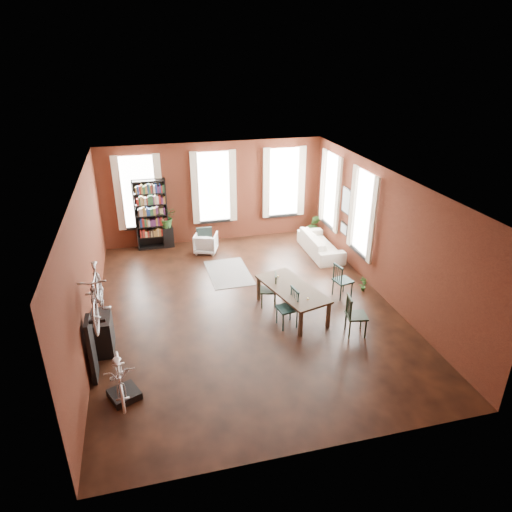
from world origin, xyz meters
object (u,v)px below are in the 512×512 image
object	(u,v)px
bookshelf	(151,215)
white_armchair	(206,242)
bike_trainer	(124,394)
dining_chair_b	(268,290)
dining_chair_c	(356,315)
dining_chair_d	(343,280)
dining_table	(292,300)
cream_sofa	(321,241)
plant_stand	(168,237)
console_table	(103,333)
bicycle_floor	(118,358)
dining_chair_a	(287,308)

from	to	relation	value
bookshelf	white_armchair	world-z (taller)	bookshelf
bike_trainer	dining_chair_b	bearing A→B (deg)	36.29
dining_chair_c	dining_chair_d	xyz separation A→B (m)	(0.41, 1.63, -0.02)
dining_table	dining_chair_d	world-z (taller)	dining_chair_d
dining_chair_d	cream_sofa	xyz separation A→B (m)	(0.45, 2.64, -0.05)
dining_table	plant_stand	distance (m)	5.42
cream_sofa	bike_trainer	world-z (taller)	cream_sofa
dining_chair_d	bike_trainer	world-z (taller)	dining_chair_d
bookshelf	console_table	bearing A→B (deg)	-103.83
bicycle_floor	white_armchair	bearing A→B (deg)	62.56
dining_table	white_armchair	world-z (taller)	white_armchair
white_armchair	plant_stand	size ratio (longest dim) A/B	1.04
bookshelf	bike_trainer	xyz separation A→B (m)	(-0.86, -6.82, -1.03)
dining_chair_c	bookshelf	size ratio (longest dim) A/B	0.43
dining_chair_a	bookshelf	size ratio (longest dim) A/B	0.42
console_table	plant_stand	size ratio (longest dim) A/B	1.23
dining_chair_b	bike_trainer	distance (m)	4.26
dining_chair_c	bike_trainer	distance (m)	5.05
dining_chair_a	white_armchair	bearing A→B (deg)	-172.97
cream_sofa	plant_stand	world-z (taller)	cream_sofa
dining_chair_d	bookshelf	xyz separation A→B (m)	(-4.50, 4.34, 0.65)
bike_trainer	bicycle_floor	size ratio (longest dim) A/B	0.33
white_armchair	console_table	distance (m)	5.26
dining_chair_a	white_armchair	world-z (taller)	dining_chair_a
bike_trainer	plant_stand	size ratio (longest dim) A/B	0.75
dining_chair_c	bicycle_floor	size ratio (longest dim) A/B	0.64
cream_sofa	console_table	distance (m)	7.15
dining_chair_d	cream_sofa	size ratio (longest dim) A/B	0.43
console_table	plant_stand	bearing A→B (deg)	71.64
dining_table	cream_sofa	bearing A→B (deg)	42.34
plant_stand	dining_chair_b	bearing A→B (deg)	-63.91
dining_chair_a	dining_chair_b	bearing A→B (deg)	-178.09
dining_table	white_armchair	xyz separation A→B (m)	(-1.46, 4.02, 0.00)
white_armchair	bicycle_floor	bearing A→B (deg)	87.69
white_armchair	dining_chair_b	bearing A→B (deg)	125.50
dining_chair_a	cream_sofa	size ratio (longest dim) A/B	0.44
dining_chair_b	console_table	world-z (taller)	dining_chair_b
dining_chair_a	cream_sofa	xyz separation A→B (m)	(2.23, 3.58, -0.05)
dining_chair_b	bookshelf	size ratio (longest dim) A/B	0.39
bookshelf	white_armchair	distance (m)	1.88
dining_chair_a	plant_stand	bearing A→B (deg)	-164.32
dining_table	dining_chair_d	size ratio (longest dim) A/B	2.20
dining_chair_a	console_table	distance (m)	4.00
dining_table	console_table	distance (m)	4.30
dining_chair_b	cream_sofa	distance (m)	3.54
cream_sofa	dining_table	bearing A→B (deg)	147.71
bike_trainer	bookshelf	bearing A→B (deg)	82.80
dining_table	plant_stand	size ratio (longest dim) A/B	3.04
bike_trainer	console_table	size ratio (longest dim) A/B	0.61
dining_chair_a	bike_trainer	size ratio (longest dim) A/B	1.86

